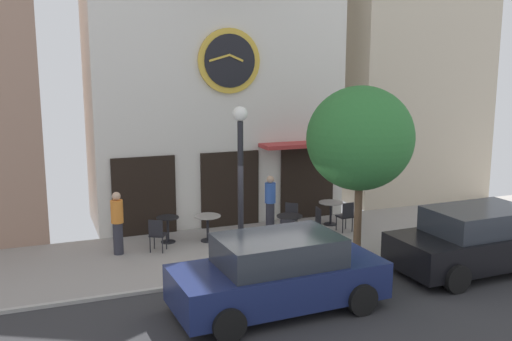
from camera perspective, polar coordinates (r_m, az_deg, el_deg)
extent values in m
cube|color=gray|center=(15.86, -1.36, -7.69)|extent=(26.26, 4.45, 0.05)
cube|color=#2D2D30|center=(11.58, 7.48, -14.95)|extent=(26.26, 5.63, 0.05)
cube|color=#A8A5A0|center=(13.90, 1.79, -10.10)|extent=(26.26, 0.12, 0.08)
cube|color=silver|center=(18.64, -4.09, 7.74)|extent=(7.86, 2.81, 8.06)
cylinder|color=gold|center=(17.23, -2.66, 10.75)|extent=(1.90, 0.10, 1.90)
cylinder|color=black|center=(17.17, -2.59, 10.75)|extent=(1.56, 0.04, 1.56)
cube|color=gold|center=(17.20, -1.92, 11.03)|extent=(0.42, 0.03, 0.22)
cube|color=gold|center=(17.03, -3.59, 11.04)|extent=(0.66, 0.03, 0.24)
cube|color=black|center=(17.03, -10.96, -2.49)|extent=(1.84, 0.10, 2.30)
cube|color=black|center=(17.66, -2.57, -1.83)|extent=(1.84, 0.10, 2.30)
cube|color=black|center=(18.65, 5.08, -1.20)|extent=(1.84, 0.10, 2.30)
cube|color=#B23333|center=(17.97, 4.38, 2.57)|extent=(2.52, 0.90, 0.12)
cylinder|color=black|center=(14.53, -1.50, -8.57)|extent=(0.32, 0.32, 0.36)
cylinder|color=black|center=(14.09, -1.53, -2.37)|extent=(0.14, 0.14, 3.58)
sphere|color=white|center=(13.78, -1.57, 5.64)|extent=(0.36, 0.36, 0.36)
cylinder|color=brown|center=(15.21, 10.02, -4.44)|extent=(0.20, 0.20, 2.10)
ellipsoid|color=#2D7033|center=(14.82, 10.27, 3.15)|extent=(2.79, 2.51, 2.65)
cylinder|color=black|center=(16.37, -8.69, -5.82)|extent=(0.07, 0.07, 0.72)
cylinder|color=black|center=(16.47, -8.65, -6.97)|extent=(0.40, 0.40, 0.03)
cylinder|color=black|center=(16.27, -8.72, -4.61)|extent=(0.63, 0.63, 0.03)
cylinder|color=black|center=(16.35, -4.79, -5.73)|extent=(0.07, 0.07, 0.72)
cylinder|color=black|center=(16.46, -4.78, -6.89)|extent=(0.40, 0.40, 0.03)
cylinder|color=gray|center=(16.26, -4.81, -4.51)|extent=(0.74, 0.74, 0.03)
cylinder|color=black|center=(16.26, 3.32, -5.78)|extent=(0.07, 0.07, 0.74)
cylinder|color=black|center=(16.37, 3.31, -6.97)|extent=(0.40, 0.40, 0.03)
cylinder|color=black|center=(16.16, 3.33, -4.52)|extent=(0.72, 0.72, 0.03)
cylinder|color=black|center=(18.07, 7.38, -4.23)|extent=(0.07, 0.07, 0.70)
cylinder|color=black|center=(18.16, 7.36, -5.26)|extent=(0.40, 0.40, 0.03)
cylinder|color=gray|center=(17.98, 7.41, -3.15)|extent=(0.75, 0.75, 0.03)
cube|color=black|center=(16.53, 5.56, -5.25)|extent=(0.45, 0.45, 0.04)
cube|color=black|center=(16.53, 6.17, -4.45)|extent=(0.09, 0.38, 0.45)
cylinder|color=black|center=(16.69, 4.80, -5.88)|extent=(0.03, 0.03, 0.45)
cylinder|color=black|center=(16.38, 5.18, -6.21)|extent=(0.03, 0.03, 0.45)
cylinder|color=black|center=(16.80, 5.91, -5.79)|extent=(0.03, 0.03, 0.45)
cylinder|color=black|center=(16.49, 6.30, -6.11)|extent=(0.03, 0.03, 0.45)
cube|color=black|center=(15.48, 3.25, -6.32)|extent=(0.56, 0.56, 0.04)
cube|color=black|center=(15.25, 3.12, -5.71)|extent=(0.33, 0.26, 0.45)
cylinder|color=black|center=(15.67, 3.98, -6.98)|extent=(0.03, 0.03, 0.45)
cylinder|color=black|center=(15.74, 2.76, -6.89)|extent=(0.03, 0.03, 0.45)
cylinder|color=black|center=(15.36, 3.73, -7.35)|extent=(0.03, 0.03, 0.45)
cylinder|color=black|center=(15.42, 2.48, -7.26)|extent=(0.03, 0.03, 0.45)
cube|color=black|center=(15.65, -9.64, -6.27)|extent=(0.55, 0.55, 0.04)
cube|color=black|center=(15.42, -9.88, -5.66)|extent=(0.35, 0.23, 0.45)
cylinder|color=black|center=(15.82, -8.83, -6.91)|extent=(0.03, 0.03, 0.45)
cylinder|color=black|center=(15.92, -10.01, -6.83)|extent=(0.03, 0.03, 0.45)
cylinder|color=black|center=(15.51, -9.21, -7.28)|extent=(0.03, 0.03, 0.45)
cylinder|color=black|center=(15.62, -10.41, -7.20)|extent=(0.03, 0.03, 0.45)
cube|color=black|center=(16.92, 3.35, -4.84)|extent=(0.57, 0.57, 0.04)
cube|color=black|center=(17.03, 3.54, -3.96)|extent=(0.31, 0.29, 0.45)
cylinder|color=black|center=(16.88, 2.61, -5.67)|extent=(0.03, 0.03, 0.45)
cylinder|color=black|center=(16.78, 3.72, -5.78)|extent=(0.03, 0.03, 0.45)
cylinder|color=black|center=(17.19, 2.97, -5.37)|extent=(0.03, 0.03, 0.45)
cylinder|color=black|center=(17.09, 4.06, -5.48)|extent=(0.03, 0.03, 0.45)
cube|color=black|center=(17.42, 8.72, -4.50)|extent=(0.43, 0.43, 0.04)
cube|color=black|center=(17.22, 9.08, -3.91)|extent=(0.38, 0.07, 0.45)
cylinder|color=black|center=(17.71, 8.85, -5.00)|extent=(0.03, 0.03, 0.45)
cylinder|color=black|center=(17.53, 7.93, -5.15)|extent=(0.03, 0.03, 0.45)
cylinder|color=black|center=(17.44, 9.48, -5.27)|extent=(0.03, 0.03, 0.45)
cylinder|color=black|center=(17.25, 8.55, -5.42)|extent=(0.03, 0.03, 0.45)
cylinder|color=#2D2D38|center=(17.30, 1.40, -4.57)|extent=(0.36, 0.36, 0.85)
cylinder|color=#3359B2|center=(17.13, 1.41, -2.22)|extent=(0.44, 0.44, 0.60)
sphere|color=tan|center=(17.04, 1.42, -0.88)|extent=(0.22, 0.22, 0.22)
cylinder|color=#2D2D38|center=(15.63, -13.45, -6.53)|extent=(0.34, 0.34, 0.85)
cylinder|color=orange|center=(15.43, -13.56, -3.96)|extent=(0.42, 0.42, 0.60)
sphere|color=tan|center=(15.34, -13.63, -2.48)|extent=(0.22, 0.22, 0.22)
cube|color=navy|center=(11.90, 2.20, -10.89)|extent=(4.37, 1.98, 0.75)
cube|color=#262B33|center=(11.68, 2.22, -7.90)|extent=(2.47, 1.68, 0.60)
cylinder|color=black|center=(11.95, 10.41, -12.40)|extent=(0.65, 0.25, 0.64)
cylinder|color=black|center=(13.37, 6.04, -9.74)|extent=(0.65, 0.25, 0.64)
cylinder|color=black|center=(10.74, -2.71, -14.98)|extent=(0.65, 0.25, 0.64)
cylinder|color=black|center=(12.29, -5.78, -11.60)|extent=(0.65, 0.25, 0.64)
cube|color=black|center=(14.99, 21.03, -7.03)|extent=(4.35, 1.92, 0.75)
cube|color=#262B33|center=(14.81, 21.20, -4.61)|extent=(2.45, 1.65, 0.60)
cylinder|color=black|center=(16.64, 22.38, -6.38)|extent=(0.65, 0.24, 0.64)
cylinder|color=black|center=(13.53, 19.21, -10.04)|extent=(0.65, 0.24, 0.64)
cylinder|color=black|center=(14.82, 14.53, -7.96)|extent=(0.65, 0.24, 0.64)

